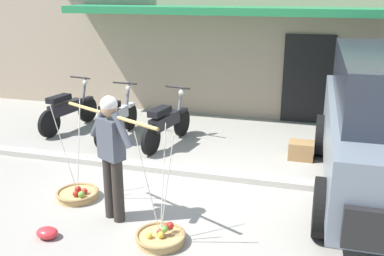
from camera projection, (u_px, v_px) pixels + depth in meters
name	position (u px, v px, depth m)	size (l,w,h in m)	color
ground_plane	(170.00, 191.00, 6.75)	(90.00, 90.00, 0.00)	gray
sidewalk_curb	(183.00, 171.00, 7.38)	(20.00, 0.24, 0.10)	#AEA89C
fruit_vendor	(111.00, 150.00, 5.67)	(1.60, 0.82, 1.70)	#2D2823
fruit_basket_left_side	(78.00, 194.00, 6.50)	(0.63, 0.63, 1.45)	tan
fruit_basket_right_side	(161.00, 236.00, 5.38)	(0.63, 0.63, 1.45)	tan
motorcycle_nearest_shop	(68.00, 110.00, 9.57)	(0.55, 1.81, 1.09)	black
motorcycle_second_in_row	(116.00, 118.00, 8.97)	(0.54, 1.82, 1.09)	black
motorcycle_third_in_row	(166.00, 123.00, 8.60)	(0.55, 1.81, 1.09)	black
storefront_building	(243.00, 20.00, 12.41)	(13.00, 6.00, 4.20)	tan
plastic_litter_bag	(47.00, 233.00, 5.47)	(0.28, 0.22, 0.14)	red
wooden_crate	(301.00, 150.00, 7.99)	(0.44, 0.36, 0.32)	olive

